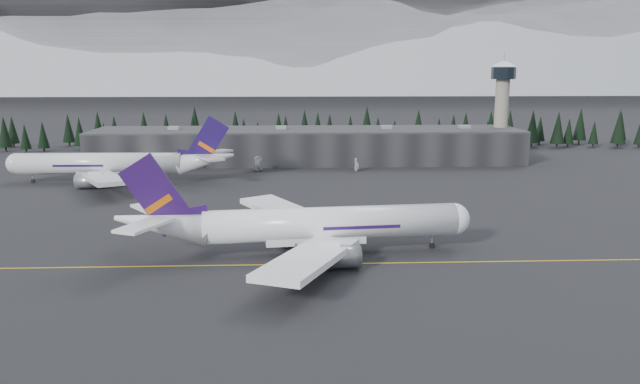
{
  "coord_description": "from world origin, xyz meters",
  "views": [
    {
      "loc": [
        -5.9,
        -110.36,
        34.81
      ],
      "look_at": [
        0.0,
        20.0,
        9.0
      ],
      "focal_mm": 35.0,
      "sensor_mm": 36.0,
      "label": 1
    }
  ],
  "objects_px": {
    "terminal": "(308,145)",
    "jet_parked": "(120,164)",
    "control_tower": "(502,99)",
    "gse_vehicle_b": "(357,169)",
    "jet_main": "(301,225)",
    "gse_vehicle_a": "(258,169)"
  },
  "relations": [
    {
      "from": "terminal",
      "to": "gse_vehicle_b",
      "type": "bearing_deg",
      "value": -54.68
    },
    {
      "from": "gse_vehicle_a",
      "to": "gse_vehicle_b",
      "type": "bearing_deg",
      "value": -15.66
    },
    {
      "from": "control_tower",
      "to": "jet_main",
      "type": "xyz_separation_m",
      "value": [
        -79.41,
        -123.38,
        -17.76
      ]
    },
    {
      "from": "control_tower",
      "to": "terminal",
      "type": "bearing_deg",
      "value": -177.71
    },
    {
      "from": "terminal",
      "to": "gse_vehicle_a",
      "type": "bearing_deg",
      "value": -129.59
    },
    {
      "from": "jet_main",
      "to": "jet_parked",
      "type": "xyz_separation_m",
      "value": [
        -55.04,
        79.06,
        0.22
      ]
    },
    {
      "from": "terminal",
      "to": "jet_parked",
      "type": "xyz_separation_m",
      "value": [
        -59.44,
        -41.32,
        -0.43
      ]
    },
    {
      "from": "gse_vehicle_a",
      "to": "jet_parked",
      "type": "bearing_deg",
      "value": -167.11
    },
    {
      "from": "control_tower",
      "to": "jet_parked",
      "type": "relative_size",
      "value": 0.53
    },
    {
      "from": "jet_parked",
      "to": "gse_vehicle_b",
      "type": "xyz_separation_m",
      "value": [
        75.89,
        18.1,
        -5.07
      ]
    },
    {
      "from": "control_tower",
      "to": "gse_vehicle_b",
      "type": "xyz_separation_m",
      "value": [
        -58.55,
        -26.22,
        -22.6
      ]
    },
    {
      "from": "control_tower",
      "to": "gse_vehicle_a",
      "type": "distance_m",
      "value": 98.51
    },
    {
      "from": "terminal",
      "to": "control_tower",
      "type": "height_order",
      "value": "control_tower"
    },
    {
      "from": "terminal",
      "to": "jet_parked",
      "type": "bearing_deg",
      "value": -145.2
    },
    {
      "from": "terminal",
      "to": "control_tower",
      "type": "bearing_deg",
      "value": 2.29
    },
    {
      "from": "jet_parked",
      "to": "jet_main",
      "type": "bearing_deg",
      "value": 126.0
    },
    {
      "from": "control_tower",
      "to": "jet_parked",
      "type": "bearing_deg",
      "value": -161.75
    },
    {
      "from": "jet_main",
      "to": "gse_vehicle_a",
      "type": "relative_size",
      "value": 13.0
    },
    {
      "from": "terminal",
      "to": "gse_vehicle_a",
      "type": "height_order",
      "value": "terminal"
    },
    {
      "from": "jet_parked",
      "to": "gse_vehicle_a",
      "type": "bearing_deg",
      "value": -153.33
    },
    {
      "from": "terminal",
      "to": "gse_vehicle_a",
      "type": "relative_size",
      "value": 30.55
    },
    {
      "from": "control_tower",
      "to": "gse_vehicle_b",
      "type": "height_order",
      "value": "control_tower"
    }
  ]
}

